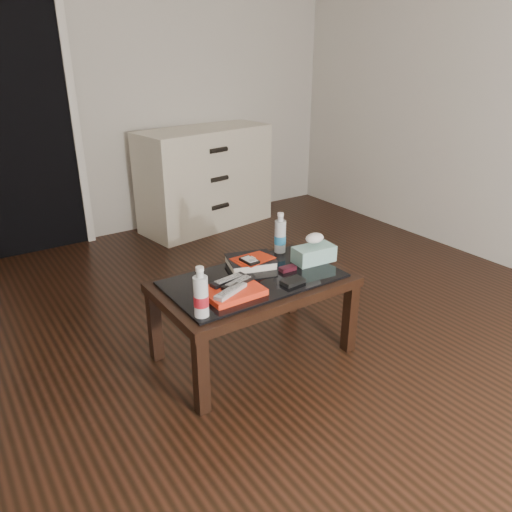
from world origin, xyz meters
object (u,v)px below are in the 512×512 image
(dresser, at_px, (205,178))
(tissue_box, at_px, (314,254))
(water_bottle_right, at_px, (280,233))
(water_bottle_left, at_px, (201,292))
(coffee_table, at_px, (254,289))
(textbook, at_px, (251,262))

(dresser, distance_m, tissue_box, 2.07)
(water_bottle_right, bearing_deg, dresser, 74.83)
(water_bottle_left, xyz_separation_m, tissue_box, (0.80, 0.18, -0.07))
(coffee_table, xyz_separation_m, dresser, (0.82, 2.01, 0.05))
(water_bottle_right, height_order, tissue_box, water_bottle_right)
(dresser, relative_size, water_bottle_right, 5.31)
(coffee_table, bearing_deg, water_bottle_right, 32.91)
(water_bottle_left, distance_m, tissue_box, 0.83)
(dresser, xyz_separation_m, water_bottle_right, (-0.49, -1.80, 0.13))
(water_bottle_left, relative_size, tissue_box, 1.03)
(coffee_table, bearing_deg, tissue_box, -1.23)
(dresser, xyz_separation_m, textbook, (-0.74, -1.87, 0.03))
(coffee_table, height_order, water_bottle_left, water_bottle_left)
(coffee_table, bearing_deg, dresser, 67.97)
(coffee_table, distance_m, water_bottle_right, 0.43)
(coffee_table, relative_size, tissue_box, 4.35)
(dresser, height_order, tissue_box, dresser)
(dresser, height_order, water_bottle_left, dresser)
(water_bottle_left, height_order, tissue_box, water_bottle_left)
(tissue_box, bearing_deg, dresser, 83.26)
(water_bottle_right, bearing_deg, textbook, -164.60)
(textbook, relative_size, water_bottle_left, 1.05)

